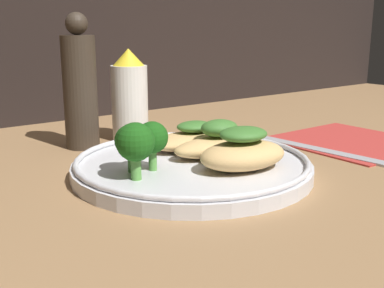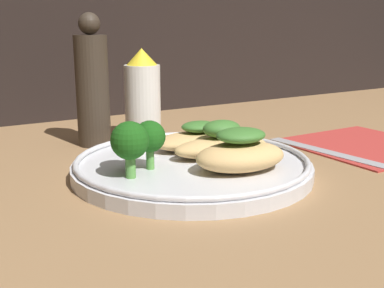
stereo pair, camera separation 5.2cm
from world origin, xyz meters
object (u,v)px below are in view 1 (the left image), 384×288
(broccoli_bunch, at_px, (140,141))
(sauce_bottle, at_px, (130,97))
(plate, at_px, (192,165))
(pepper_grinder, at_px, (80,88))

(broccoli_bunch, distance_m, sauce_bottle, 0.21)
(plate, bearing_deg, pepper_grinder, 103.17)
(broccoli_bunch, relative_size, pepper_grinder, 0.37)
(sauce_bottle, bearing_deg, broccoli_bunch, -117.60)
(sauce_bottle, height_order, pepper_grinder, pepper_grinder)
(plate, bearing_deg, broccoli_bunch, -174.84)
(sauce_bottle, xyz_separation_m, pepper_grinder, (-0.07, 0.00, 0.02))
(plate, distance_m, sauce_bottle, 0.19)
(broccoli_bunch, height_order, sauce_bottle, sauce_bottle)
(broccoli_bunch, xyz_separation_m, sauce_bottle, (0.10, 0.19, 0.01))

